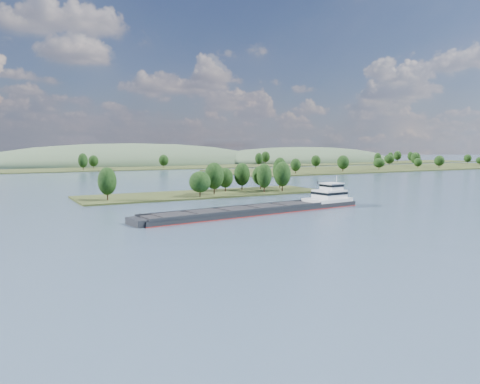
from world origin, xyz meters
TOP-DOWN VIEW (x-y plane):
  - ground at (0.00, 120.00)m, footprint 1800.00×1800.00m
  - tree_island at (6.73, 179.16)m, footprint 100.00×30.00m
  - right_bank at (230.85, 299.54)m, footprint 320.00×90.00m
  - back_shoreline at (8.82, 399.72)m, footprint 900.00×60.00m
  - hill_east at (260.00, 470.00)m, footprint 260.00×140.00m
  - hill_west at (60.00, 500.00)m, footprint 320.00×160.00m
  - cargo_barge at (-3.32, 126.44)m, footprint 76.14×17.56m

SIDE VIEW (x-z plane):
  - ground at x=0.00m, z-range 0.00..0.00m
  - hill_east at x=260.00m, z-range -18.00..18.00m
  - hill_west at x=60.00m, z-range -22.00..22.00m
  - back_shoreline at x=8.82m, z-range -7.10..8.47m
  - right_bank at x=230.85m, z-range -6.40..8.32m
  - cargo_barge at x=-3.32m, z-range -3.82..6.40m
  - tree_island at x=6.73m, z-range -3.36..11.60m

